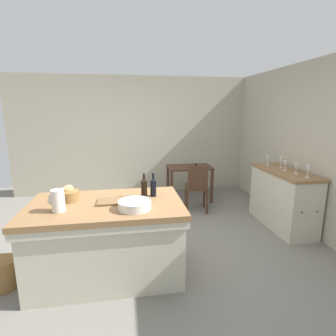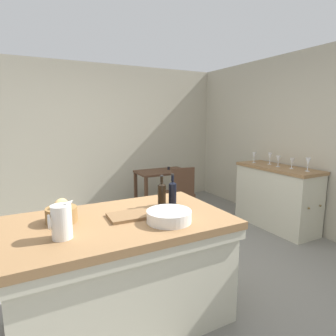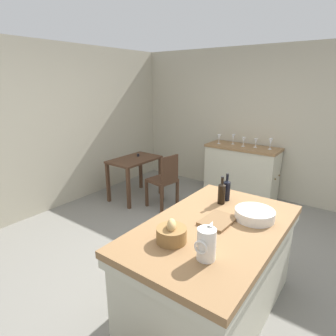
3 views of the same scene
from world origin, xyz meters
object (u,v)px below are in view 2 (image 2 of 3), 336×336
Objects in this scene: wine_glass_right at (270,156)px; wine_bottle_amber at (162,193)px; wine_glass_middle at (278,159)px; cutting_board at (129,216)px; wine_glass_far_left at (308,162)px; wine_glass_left at (292,161)px; side_cabinet at (276,197)px; wine_glass_far_right at (254,156)px; wooden_chair at (180,193)px; island_table at (122,266)px; wash_bowl at (169,216)px; bread_basket at (61,214)px; wine_bottle_dark at (172,192)px; writing_desk at (162,177)px; pitcher at (61,221)px.

wine_bottle_amber is at bearing -158.49° from wine_glass_right.
wine_bottle_amber reaches higher than wine_glass_middle.
cutting_board is 2.01× the size of wine_glass_middle.
wine_glass_left is (-0.01, 0.24, -0.02)m from wine_glass_far_left.
wine_glass_far_right reaches higher than side_cabinet.
wine_glass_right reaches higher than wooden_chair.
wine_glass_far_left is 1.23× the size of wine_glass_left.
wine_bottle_amber is 2.34m from wine_glass_far_left.
island_table is 1.86× the size of wooden_chair.
wash_bowl is 1.49× the size of bread_basket.
wine_glass_middle is at bearing -34.44° from wooden_chair.
wash_bowl is 1.22× the size of wine_bottle_amber.
wine_bottle_dark is 2.23m from wine_glass_far_left.
side_cabinet is 1.46m from wooden_chair.
wash_bowl is 1.21× the size of wine_bottle_dark.
writing_desk is 3.23m from pitcher.
writing_desk is 1.95m from wine_glass_middle.
wine_glass_left is (2.21, 0.50, 0.06)m from wine_bottle_dark.
writing_desk is 2.48m from wine_bottle_amber.
side_cabinet is 5.56× the size of bread_basket.
wine_glass_far_left is at bearing -83.61° from wine_glass_far_right.
bread_basket is at bearing -179.40° from wine_bottle_amber.
bread_basket is (-0.72, 0.37, 0.02)m from wash_bowl.
wine_glass_far_right is at bearing 97.25° from side_cabinet.
wooden_chair is 2.23m from cutting_board.
wine_glass_right is (0.02, 0.42, 0.02)m from wine_glass_left.
island_table is 2.88m from wine_glass_left.
wine_glass_right is at bearing 21.08° from pitcher.
wash_bowl is 2.28× the size of wine_glass_left.
side_cabinet is at bearing 12.82° from bread_basket.
wine_bottle_dark is 1.58× the size of wine_glass_right.
wine_glass_far_left is 0.25m from wine_glass_left.
wash_bowl is (0.31, -0.23, 0.44)m from island_table.
wine_bottle_dark is (-0.96, -1.52, 0.48)m from wooden_chair.
wooden_chair is at bearing 57.57° from wine_bottle_dark.
side_cabinet is 0.73m from wine_glass_far_right.
writing_desk is 2.77m from cutting_board.
pitcher is (-1.99, -2.52, 0.37)m from writing_desk.
wine_glass_far_right is (2.66, 1.30, 0.58)m from island_table.
bread_basket is at bearing -179.57° from wine_bottle_dark.
side_cabinet reaches higher than writing_desk.
wine_glass_far_right is (2.58, 1.29, 0.17)m from cutting_board.
pitcher is at bearing -169.79° from wine_glass_far_left.
wine_glass_middle is at bearing 17.15° from wine_bottle_amber.
wine_glass_right reaches higher than island_table.
wine_glass_right is at bearing 21.64° from cutting_board.
wine_glass_middle is (2.16, 0.70, 0.07)m from wine_bottle_dark.
writing_desk is at bearing 48.49° from bread_basket.
wine_glass_left is 0.65m from wine_glass_far_right.
wine_glass_middle reaches higher than cutting_board.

